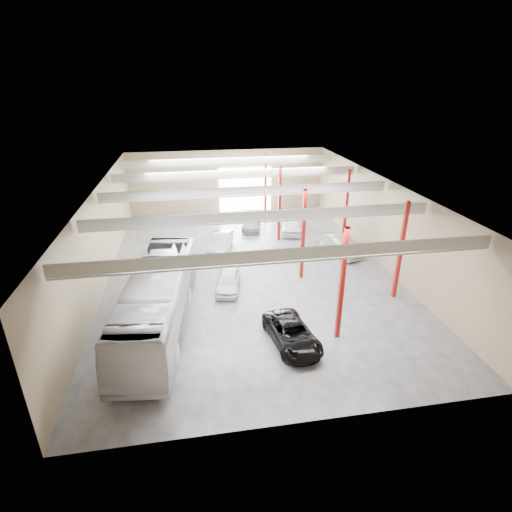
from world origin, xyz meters
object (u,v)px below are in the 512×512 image
object	(u,v)px
car_row_a	(228,281)
car_row_c	(252,222)
car_right_near	(339,244)
car_right_far	(291,223)
car_row_b	(221,242)
coach_bus	(158,300)
black_sedan	(292,334)

from	to	relation	value
car_row_a	car_row_c	world-z (taller)	car_row_a
car_right_near	car_right_far	xyz separation A→B (m)	(-2.80, 6.04, 0.01)
car_row_b	car_row_c	distance (m)	6.36
car_row_b	car_right_far	xyz separation A→B (m)	(7.40, 3.54, 0.06)
coach_bus	car_right_far	xyz separation A→B (m)	(12.17, 15.11, -1.05)
car_right_near	coach_bus	bearing A→B (deg)	-166.46
coach_bus	car_row_a	world-z (taller)	coach_bus
car_right_near	black_sedan	bearing A→B (deg)	-138.76
black_sedan	car_right_near	bearing A→B (deg)	50.43
black_sedan	car_row_a	xyz separation A→B (m)	(-2.95, 7.19, 0.02)
car_right_near	car_row_c	bearing A→B (deg)	112.71
coach_bus	car_right_near	size ratio (longest dim) A/B	2.67
car_row_b	car_row_c	size ratio (longest dim) A/B	1.03
black_sedan	car_row_b	xyz separation A→B (m)	(-2.85, 14.69, 0.10)
black_sedan	car_right_near	xyz separation A→B (m)	(7.35, 12.19, 0.16)
coach_bus	car_right_far	distance (m)	19.43
car_row_a	car_row_b	world-z (taller)	car_row_b
black_sedan	car_row_b	world-z (taller)	car_row_b
car_row_a	car_right_far	xyz separation A→B (m)	(7.50, 11.04, 0.15)
car_right_near	car_row_b	bearing A→B (deg)	148.55
car_right_near	car_right_far	world-z (taller)	car_right_far
car_row_b	car_row_c	world-z (taller)	car_row_b
car_row_b	coach_bus	bearing A→B (deg)	-97.07
car_row_c	car_right_near	size ratio (longest dim) A/B	0.91
coach_bus	car_right_near	distance (m)	17.54
car_row_a	car_row_b	xyz separation A→B (m)	(0.10, 7.50, 0.08)
car_row_c	car_right_far	bearing A→B (deg)	-11.99
car_row_c	car_right_far	xyz separation A→B (m)	(3.75, -1.66, 0.18)
car_row_a	car_right_far	distance (m)	13.35
black_sedan	car_row_a	distance (m)	7.77
car_row_a	car_row_b	size ratio (longest dim) A/B	0.86
car_row_a	car_right_near	size ratio (longest dim) A/B	0.81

